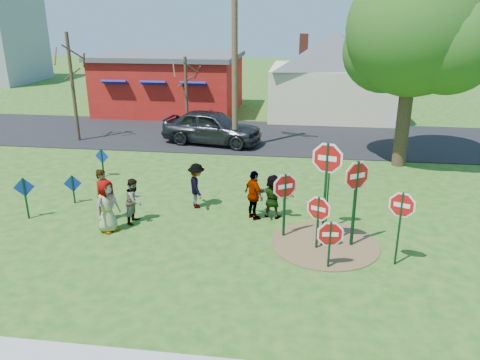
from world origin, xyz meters
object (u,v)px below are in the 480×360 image
at_px(stop_sign_a, 318,212).
at_px(utility_pole, 235,49).
at_px(leafy_tree, 417,37).
at_px(person_b, 104,195).
at_px(suv, 212,127).
at_px(person_a, 107,206).
at_px(stop_sign_d, 356,183).
at_px(stop_sign_b, 330,169).
at_px(stop_sign_c, 327,171).

relative_size(stop_sign_a, utility_pole, 0.19).
xyz_separation_m(stop_sign_a, utility_pole, (-3.90, 10.11, 3.73)).
bearing_deg(stop_sign_a, leafy_tree, 89.95).
bearing_deg(person_b, leafy_tree, -32.12).
height_order(suv, leafy_tree, leafy_tree).
bearing_deg(person_a, stop_sign_a, -64.10).
bearing_deg(stop_sign_a, suv, 140.19).
height_order(stop_sign_d, person_a, stop_sign_d).
bearing_deg(stop_sign_a, stop_sign_b, 101.57).
height_order(stop_sign_c, person_b, stop_sign_c).
height_order(stop_sign_a, leafy_tree, leafy_tree).
distance_m(stop_sign_d, person_b, 8.01).
height_order(stop_sign_a, person_b, person_b).
relative_size(stop_sign_a, leafy_tree, 0.20).
bearing_deg(leafy_tree, person_b, -145.22).
relative_size(stop_sign_c, person_b, 1.86).
bearing_deg(leafy_tree, utility_pole, 168.87).
bearing_deg(suv, stop_sign_b, -139.17).
height_order(stop_sign_c, stop_sign_d, stop_sign_c).
distance_m(stop_sign_d, suv, 12.39).
xyz_separation_m(utility_pole, leafy_tree, (7.84, -1.54, 0.69)).
height_order(stop_sign_b, person_b, stop_sign_b).
relative_size(person_b, suv, 0.34).
distance_m(stop_sign_d, leafy_tree, 9.46).
xyz_separation_m(person_a, leafy_tree, (10.40, 8.28, 4.72)).
bearing_deg(suv, stop_sign_d, -138.71).
distance_m(stop_sign_b, person_b, 7.29).
distance_m(stop_sign_b, stop_sign_c, 1.19).
xyz_separation_m(stop_sign_c, person_b, (-7.05, 0.85, -1.44)).
xyz_separation_m(stop_sign_b, person_a, (-6.77, -1.06, -1.18)).
xyz_separation_m(stop_sign_d, leafy_tree, (2.92, 8.25, 3.59)).
relative_size(stop_sign_b, stop_sign_d, 1.00).
bearing_deg(stop_sign_b, suv, 125.39).
distance_m(stop_sign_c, suv, 12.12).
distance_m(stop_sign_a, person_a, 6.47).
height_order(stop_sign_d, suv, stop_sign_d).
xyz_separation_m(stop_sign_a, stop_sign_d, (1.02, 0.32, 0.83)).
relative_size(stop_sign_c, stop_sign_d, 1.19).
relative_size(person_b, utility_pole, 0.19).
height_order(person_a, person_b, person_b).
xyz_separation_m(stop_sign_a, stop_sign_b, (0.31, 1.34, 0.88)).
distance_m(stop_sign_a, suv, 12.14).
relative_size(stop_sign_c, person_a, 1.94).
relative_size(suv, utility_pole, 0.55).
xyz_separation_m(stop_sign_d, suv, (-6.25, 10.64, -1.06)).
relative_size(stop_sign_d, person_b, 1.56).
relative_size(stop_sign_d, utility_pole, 0.30).
xyz_separation_m(person_a, suv, (1.22, 10.67, 0.07)).
relative_size(stop_sign_a, stop_sign_d, 0.63).
bearing_deg(person_a, leafy_tree, -23.05).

